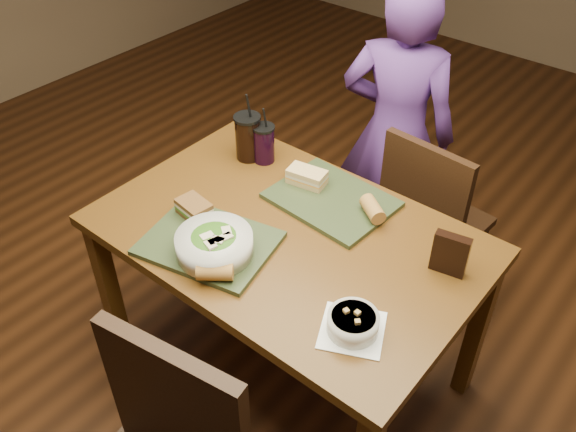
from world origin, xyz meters
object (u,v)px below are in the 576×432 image
object	(u,v)px
dining_table	(288,251)
chair_far	(428,217)
soup_bowl	(353,323)
baguette_far	(373,209)
tray_far	(331,200)
salad_bowl	(214,243)
diner	(396,134)
cup_berry	(264,143)
chip_bag	(450,254)
baguette_near	(215,272)
cup_cola	(248,137)
tray_near	(209,243)
sandwich_far	(307,177)
sandwich_near	(194,209)

from	to	relation	value
dining_table	chair_far	distance (m)	0.73
soup_bowl	baguette_far	size ratio (longest dim) A/B	2.17
tray_far	salad_bowl	xyz separation A→B (m)	(-0.12, -0.47, 0.05)
baguette_far	salad_bowl	bearing A→B (deg)	-120.52
diner	tray_far	bearing A→B (deg)	82.19
chair_far	soup_bowl	size ratio (longest dim) A/B	3.70
chair_far	diner	distance (m)	0.40
soup_bowl	chair_far	bearing A→B (deg)	103.38
cup_berry	chip_bag	distance (m)	0.86
chip_bag	baguette_near	bearing A→B (deg)	-148.14
baguette_near	cup_cola	bearing A→B (deg)	123.87
soup_bowl	cup_cola	bearing A→B (deg)	150.33
soup_bowl	cup_berry	distance (m)	0.91
cup_berry	salad_bowl	bearing A→B (deg)	-64.81
tray_far	cup_cola	size ratio (longest dim) A/B	1.47
cup_cola	diner	bearing A→B (deg)	61.85
cup_berry	tray_near	bearing A→B (deg)	-69.16
salad_bowl	cup_cola	distance (m)	0.59
chair_far	chip_bag	bearing A→B (deg)	-58.87
salad_bowl	baguette_far	bearing A→B (deg)	59.48
tray_far	salad_bowl	distance (m)	0.49
salad_bowl	soup_bowl	bearing A→B (deg)	3.15
dining_table	baguette_near	size ratio (longest dim) A/B	11.61
chair_far	tray_far	bearing A→B (deg)	-112.83
tray_near	baguette_near	bearing A→B (deg)	-37.79
baguette_far	chip_bag	distance (m)	0.33
chair_far	tray_far	distance (m)	0.55
dining_table	sandwich_far	world-z (taller)	sandwich_far
diner	tray_far	distance (m)	0.64
baguette_far	cup_berry	bearing A→B (deg)	175.87
cup_berry	cup_cola	bearing A→B (deg)	-160.50
diner	cup_berry	bearing A→B (deg)	48.53
salad_bowl	soup_bowl	size ratio (longest dim) A/B	1.04
salad_bowl	tray_near	bearing A→B (deg)	154.74
diner	salad_bowl	distance (m)	1.11
tray_near	sandwich_near	size ratio (longest dim) A/B	3.22
tray_near	tray_far	size ratio (longest dim) A/B	1.00
diner	tray_near	size ratio (longest dim) A/B	3.32
tray_near	sandwich_far	xyz separation A→B (m)	(0.05, 0.46, 0.04)
tray_near	baguette_far	xyz separation A→B (m)	(0.34, 0.46, 0.04)
tray_near	chip_bag	size ratio (longest dim) A/B	2.90
chair_far	baguette_far	distance (m)	0.53
salad_bowl	chip_bag	distance (m)	0.74
baguette_near	cup_berry	world-z (taller)	cup_berry
chair_far	soup_bowl	world-z (taller)	chair_far
dining_table	soup_bowl	world-z (taller)	soup_bowl
chair_far	diner	xyz separation A→B (m)	(-0.29, 0.18, 0.21)
sandwich_far	chair_far	bearing A→B (deg)	54.03
dining_table	sandwich_near	world-z (taller)	sandwich_near
sandwich_near	sandwich_far	xyz separation A→B (m)	(0.18, 0.40, -0.00)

